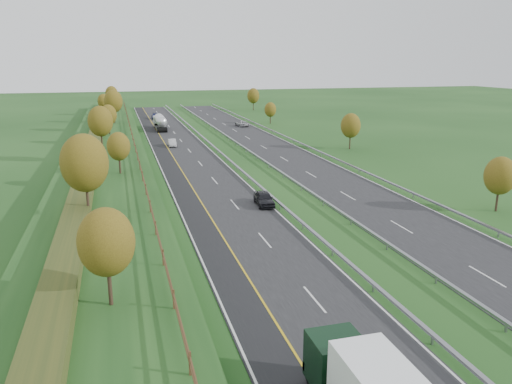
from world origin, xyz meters
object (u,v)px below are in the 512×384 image
(car_dark_near, at_px, (264,198))
(car_silver_mid, at_px, (172,143))
(car_oncoming, at_px, (242,123))
(road_tanker, at_px, (160,122))
(car_small_far, at_px, (155,116))

(car_dark_near, xyz_separation_m, car_silver_mid, (-5.60, 42.72, -0.10))
(car_dark_near, bearing_deg, car_oncoming, 82.13)
(car_dark_near, relative_size, car_oncoming, 0.92)
(road_tanker, distance_m, car_dark_near, 67.37)
(car_dark_near, height_order, car_silver_mid, car_dark_near)
(car_small_far, bearing_deg, car_dark_near, -84.41)
(road_tanker, height_order, car_dark_near, road_tanker)
(road_tanker, bearing_deg, car_oncoming, 1.84)
(road_tanker, relative_size, car_small_far, 2.25)
(car_small_far, relative_size, car_oncoming, 1.01)
(car_silver_mid, height_order, car_oncoming, car_oncoming)
(car_oncoming, bearing_deg, car_silver_mid, 45.72)
(road_tanker, height_order, car_silver_mid, road_tanker)
(car_dark_near, bearing_deg, car_silver_mid, 101.46)
(road_tanker, distance_m, car_oncoming, 19.94)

